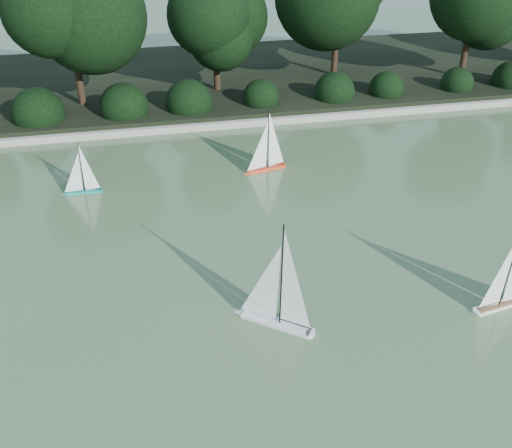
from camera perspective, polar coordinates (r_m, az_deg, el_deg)
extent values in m
plane|color=#395130|center=(8.27, 1.74, -13.90)|extent=(80.00, 80.00, 0.00)
cube|color=gray|center=(15.81, -6.12, 9.69)|extent=(40.00, 0.35, 0.18)
cube|color=black|center=(19.55, -7.60, 14.03)|extent=(40.00, 8.00, 0.30)
cylinder|color=black|center=(17.36, -17.18, 13.07)|extent=(0.20, 0.20, 1.66)
sphere|color=black|center=(16.88, -18.30, 19.57)|extent=(2.66, 2.66, 2.66)
cylinder|color=black|center=(18.00, -3.92, 14.31)|extent=(0.20, 0.20, 1.26)
sphere|color=black|center=(17.60, -4.11, 19.22)|extent=(2.10, 2.10, 2.10)
cylinder|color=black|center=(19.53, 7.87, 16.18)|extent=(0.20, 0.20, 1.73)
cylinder|color=black|center=(20.32, 19.98, 14.88)|extent=(0.20, 0.20, 1.48)
sphere|color=black|center=(19.93, 21.00, 20.01)|extent=(2.52, 2.52, 2.52)
sphere|color=black|center=(16.65, -20.59, 10.33)|extent=(1.10, 1.10, 1.10)
sphere|color=black|center=(16.47, -13.63, 11.22)|extent=(1.10, 1.10, 1.10)
sphere|color=black|center=(16.52, -6.58, 11.96)|extent=(1.10, 1.10, 1.10)
sphere|color=black|center=(16.82, 0.36, 12.51)|extent=(1.10, 1.10, 1.10)
sphere|color=black|center=(17.34, 6.99, 12.87)|extent=(1.10, 1.10, 1.10)
sphere|color=black|center=(18.07, 13.17, 13.06)|extent=(1.10, 1.10, 1.10)
sphere|color=black|center=(18.99, 18.82, 13.10)|extent=(1.10, 1.10, 1.10)
sphere|color=black|center=(20.06, 23.91, 13.03)|extent=(1.10, 1.10, 1.10)
cube|color=silver|center=(8.86, 2.04, -9.71)|extent=(1.02, 0.86, 0.11)
cone|color=silver|center=(9.07, -1.74, -8.56)|extent=(0.31, 0.31, 0.22)
cylinder|color=silver|center=(8.71, 5.45, -10.70)|extent=(0.19, 0.19, 0.11)
cylinder|color=black|center=(8.27, 2.51, -5.01)|extent=(0.03, 0.03, 1.72)
cylinder|color=black|center=(8.69, 3.89, -9.64)|extent=(0.42, 0.33, 0.02)
cube|color=white|center=(9.98, 23.28, -7.37)|extent=(0.93, 0.32, 0.09)
cylinder|color=white|center=(9.71, 21.28, -8.09)|extent=(0.13, 0.13, 0.09)
cube|color=olive|center=(9.96, 23.34, -7.15)|extent=(0.85, 0.26, 0.01)
cylinder|color=black|center=(9.53, 24.02, -3.87)|extent=(0.02, 0.02, 1.42)
cylinder|color=black|center=(9.77, 22.33, -7.30)|extent=(0.42, 0.08, 0.01)
cube|color=#FC4320|center=(13.44, 1.05, 5.63)|extent=(0.93, 0.40, 0.09)
cone|color=#FC4320|center=(13.23, -1.00, 5.19)|extent=(0.22, 0.22, 0.18)
cylinder|color=#FC4320|center=(13.63, 2.77, 5.99)|extent=(0.13, 0.13, 0.09)
cylinder|color=black|center=(13.15, 1.26, 8.63)|extent=(0.02, 0.02, 1.42)
cylinder|color=black|center=(13.50, 1.99, 6.21)|extent=(0.41, 0.12, 0.01)
cube|color=teal|center=(12.97, -16.85, 3.15)|extent=(0.73, 0.16, 0.07)
cone|color=teal|center=(13.03, -18.68, 2.96)|extent=(0.15, 0.15, 0.15)
cylinder|color=teal|center=(12.93, -15.26, 3.32)|extent=(0.09, 0.09, 0.07)
cylinder|color=black|center=(12.71, -17.10, 5.55)|extent=(0.01, 0.01, 1.13)
cylinder|color=black|center=(12.91, -16.04, 3.55)|extent=(0.33, 0.02, 0.01)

